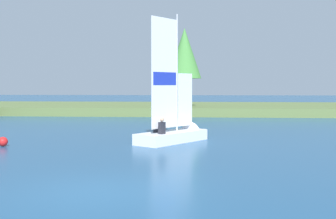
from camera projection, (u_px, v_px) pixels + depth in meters
name	position (u px, v px, depth m)	size (l,w,h in m)	color
ground_plane	(98.00, 192.00, 10.91)	(200.00, 200.00, 0.00)	navy
shore_bank	(175.00, 108.00, 42.61)	(80.00, 13.24, 0.73)	#5B703D
shoreline_tree_left	(184.00, 54.00, 38.47)	(2.92, 2.92, 6.79)	brown
sailboat	(179.00, 130.00, 20.81)	(3.50, 4.27, 6.20)	white
channel_buoy	(3.00, 142.00, 19.03)	(0.41, 0.41, 0.41)	red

